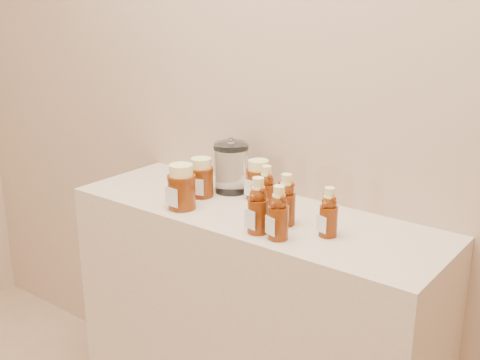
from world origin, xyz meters
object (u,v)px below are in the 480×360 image
Objects in this scene: bear_bottle_back_left at (266,186)px; honey_jar_left at (201,177)px; bear_bottle_front_left at (258,202)px; glass_canister at (231,166)px; display_table at (252,339)px.

honey_jar_left is (-0.25, -0.01, -0.02)m from bear_bottle_back_left.
bear_bottle_front_left is at bearing -40.43° from honey_jar_left.
glass_canister reaches higher than honey_jar_left.
bear_bottle_back_left is 1.27× the size of honey_jar_left.
display_table is at bearing -19.26° from honey_jar_left.
display_table is at bearing -31.90° from glass_canister.
bear_bottle_front_left is at bearing -39.96° from glass_canister.
bear_bottle_back_left reaches higher than display_table.
display_table is at bearing 141.80° from bear_bottle_front_left.
glass_canister is at bearing 150.86° from bear_bottle_front_left.
bear_bottle_back_left is 0.22m from glass_canister.
bear_bottle_back_left is at bearing -22.74° from glass_canister.
bear_bottle_front_left reaches higher than glass_canister.
honey_jar_left is at bearing -115.96° from glass_canister.
bear_bottle_front_left reaches higher than display_table.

